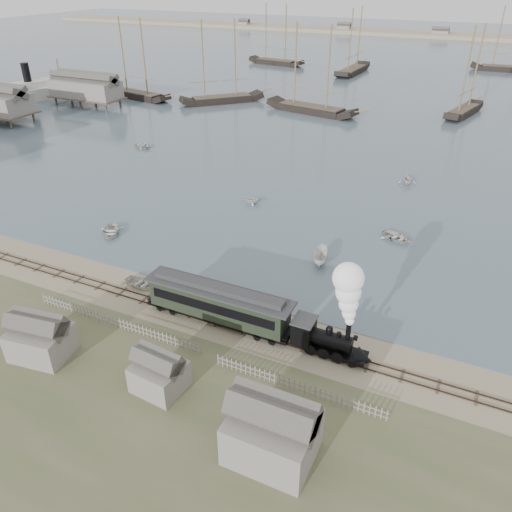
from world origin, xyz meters
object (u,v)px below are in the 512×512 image
at_px(locomotive, 341,319).
at_px(beached_dinghy, 140,283).
at_px(passenger_coach, 218,302).
at_px(steamship, 28,82).

distance_m(locomotive, beached_dinghy, 23.52).
bearing_deg(passenger_coach, locomotive, 0.00).
bearing_deg(steamship, beached_dinghy, -109.77).
bearing_deg(beached_dinghy, locomotive, -84.81).
height_order(beached_dinghy, steamship, steamship).
xyz_separation_m(beached_dinghy, steamship, (-80.09, 60.81, 4.30)).
distance_m(passenger_coach, beached_dinghy, 11.30).
distance_m(locomotive, passenger_coach, 12.31).
xyz_separation_m(locomotive, passenger_coach, (-12.15, 0.00, -1.94)).
bearing_deg(steamship, locomotive, -103.83).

